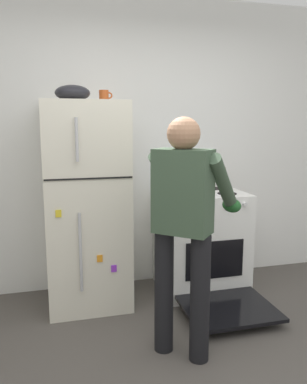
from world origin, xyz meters
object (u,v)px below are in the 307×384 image
Objects in this scene: refrigerator at (86,205)px; pepper_mill at (223,177)px; person_cook at (185,217)px; coffee_mug at (104,96)px; mixing_bowl at (73,93)px; stove_range at (202,242)px; red_pot at (188,187)px.

pepper_mill is at bearing 8.39° from refrigerator.
coffee_mug reaches higher than person_cook.
mixing_bowl reaches higher than person_cook.
mixing_bowl is (-1.44, -0.20, 0.76)m from pepper_mill.
stove_range is 6.52× the size of pepper_mill.
pepper_mill is at bearing 7.91° from mixing_bowl.
person_cook is 8.43× the size of pepper_mill.
stove_range is 1.76m from mixing_bowl.
pepper_mill reaches higher than stove_range.
red_pot is 1.24× the size of mixing_bowl.
mixing_bowl reaches higher than red_pot.
pepper_mill is (0.46, 0.25, 0.03)m from red_pot.
person_cook is (-0.51, -0.94, 0.50)m from stove_range.
person_cook is 0.98m from red_pot.
mixing_bowl is (-0.08, 0.00, 0.93)m from refrigerator.
person_cook is 1.42m from pepper_mill.
person_cook is 14.28× the size of coffee_mug.
pepper_mill is 0.67× the size of mixing_bowl.
stove_range is (1.06, -0.02, -0.41)m from refrigerator.
red_pot is at bearing 69.11° from person_cook.
coffee_mug is (-0.37, 1.01, 0.82)m from person_cook.
coffee_mug is at bearing 15.40° from refrigerator.
person_cook reaches higher than pepper_mill.
red_pot is (0.35, 0.91, 0.04)m from person_cook.
person_cook is at bearing -118.31° from stove_range.
red_pot is at bearing -168.74° from stove_range.
red_pot is 1.26m from mixing_bowl.
red_pot is at bearing -151.48° from pepper_mill.
stove_range is at bearing 11.26° from red_pot.
coffee_mug is 0.40× the size of mixing_bowl.
person_cook is at bearing -69.96° from coffee_mug.
refrigerator is 1.11m from person_cook.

